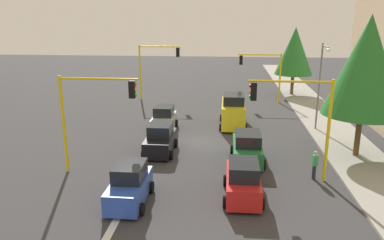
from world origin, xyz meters
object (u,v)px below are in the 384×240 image
at_px(car_green, 247,148).
at_px(tree_roadside_far, 295,51).
at_px(delivery_van_yellow, 233,111).
at_px(car_blue, 130,186).
at_px(traffic_signal_far_right, 156,62).
at_px(car_silver, 164,120).
at_px(pedestrian_crossing, 315,164).
at_px(tree_roadside_near, 366,66).
at_px(car_red, 243,181).
at_px(traffic_signal_far_left, 262,68).
at_px(street_lamp_curbside, 321,78).
at_px(car_black, 160,140).
at_px(traffic_signal_near_left, 297,110).
at_px(traffic_signal_near_right, 92,106).

bearing_deg(car_green, tree_roadside_far, 163.86).
relative_size(delivery_van_yellow, car_green, 1.16).
bearing_deg(tree_roadside_far, car_blue, -24.11).
bearing_deg(delivery_van_yellow, traffic_signal_far_right, -138.81).
bearing_deg(car_silver, tree_roadside_far, 140.18).
xyz_separation_m(traffic_signal_far_right, pedestrian_crossing, (19.81, 12.73, -3.31)).
relative_size(tree_roadside_near, car_red, 2.26).
distance_m(traffic_signal_far_left, street_lamp_curbside, 11.01).
distance_m(car_green, pedestrian_crossing, 4.40).
xyz_separation_m(traffic_signal_far_right, car_black, (16.25, 3.24, -3.32)).
bearing_deg(tree_roadside_near, traffic_signal_near_left, -50.09).
distance_m(tree_roadside_far, delivery_van_yellow, 15.61).
relative_size(car_blue, pedestrian_crossing, 2.24).
bearing_deg(traffic_signal_near_left, car_black, -114.50).
distance_m(car_green, car_silver, 8.98).
bearing_deg(street_lamp_curbside, car_red, -27.89).
xyz_separation_m(tree_roadside_near, car_green, (1.41, -7.19, -5.13)).
relative_size(street_lamp_curbside, car_black, 1.78).
bearing_deg(pedestrian_crossing, traffic_signal_far_right, -147.28).
bearing_deg(car_green, car_red, -5.30).
height_order(tree_roadside_near, car_silver, tree_roadside_near).
relative_size(delivery_van_yellow, car_blue, 1.26).
distance_m(traffic_signal_near_left, street_lamp_curbside, 10.23).
distance_m(car_blue, car_green, 8.62).
height_order(car_black, car_silver, same).
relative_size(car_green, car_red, 1.02).
distance_m(traffic_signal_near_left, car_black, 9.59).
bearing_deg(traffic_signal_far_left, street_lamp_curbside, 18.99).
distance_m(delivery_van_yellow, car_green, 8.03).
bearing_deg(car_silver, traffic_signal_far_left, 141.86).
bearing_deg(traffic_signal_near_left, traffic_signal_near_right, -90.00).
height_order(traffic_signal_near_left, car_black, traffic_signal_near_left).
height_order(car_blue, car_red, same).
xyz_separation_m(traffic_signal_far_left, tree_roadside_far, (-4.00, 3.88, 1.40)).
distance_m(traffic_signal_near_right, tree_roadside_far, 28.44).
height_order(traffic_signal_near_left, car_red, traffic_signal_near_left).
height_order(tree_roadside_far, car_silver, tree_roadside_far).
bearing_deg(tree_roadside_near, traffic_signal_far_right, -134.57).
relative_size(traffic_signal_near_left, traffic_signal_far_left, 1.11).
bearing_deg(car_blue, tree_roadside_near, 119.36).
xyz_separation_m(car_silver, pedestrian_crossing, (8.68, 10.10, 0.01)).
distance_m(tree_roadside_near, pedestrian_crossing, 7.29).
height_order(delivery_van_yellow, car_green, delivery_van_yellow).
xyz_separation_m(tree_roadside_far, car_blue, (27.48, -12.30, -4.22)).
height_order(traffic_signal_far_left, car_black, traffic_signal_far_left).
relative_size(tree_roadside_near, delivery_van_yellow, 1.91).
xyz_separation_m(traffic_signal_near_right, street_lamp_curbside, (-9.61, 14.92, 0.25)).
relative_size(traffic_signal_near_right, car_silver, 1.59).
distance_m(traffic_signal_far_right, car_red, 24.22).
xyz_separation_m(traffic_signal_near_left, car_green, (-2.59, -2.41, -3.20)).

